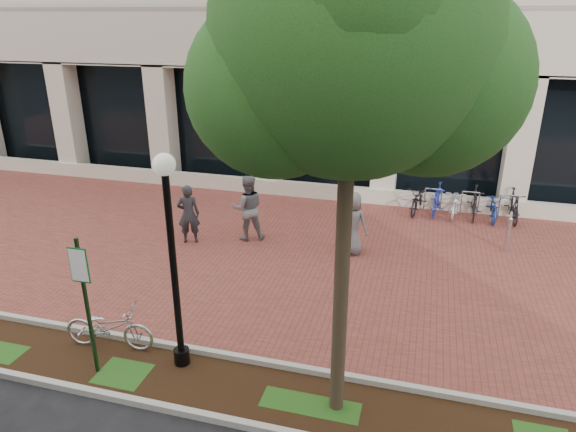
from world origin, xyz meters
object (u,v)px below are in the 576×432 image
(pedestrian_left, at_px, (188,214))
(pedestrian_mid, at_px, (248,208))
(street_tree, at_px, (356,55))
(bollard, at_px, (508,234))
(lamppost, at_px, (172,253))
(bike_rack_cluster, at_px, (464,202))
(locked_bicycle, at_px, (109,327))
(parking_sign, at_px, (84,291))
(pedestrian_right, at_px, (352,223))

(pedestrian_left, distance_m, pedestrian_mid, 1.61)
(street_tree, height_order, bollard, street_tree)
(bollard, bearing_deg, pedestrian_mid, -171.01)
(lamppost, height_order, bike_rack_cluster, lamppost)
(lamppost, relative_size, locked_bicycle, 2.27)
(locked_bicycle, xyz_separation_m, bollard, (7.64, 6.49, 0.04))
(pedestrian_mid, distance_m, bollard, 6.92)
(lamppost, height_order, locked_bicycle, lamppost)
(parking_sign, height_order, locked_bicycle, parking_sign)
(locked_bicycle, distance_m, pedestrian_mid, 5.50)
(bollard, bearing_deg, parking_sign, -136.06)
(street_tree, relative_size, bollard, 7.68)
(street_tree, xyz_separation_m, locked_bicycle, (-4.42, 0.39, -4.94))
(locked_bicycle, height_order, bike_rack_cluster, bike_rack_cluster)
(pedestrian_mid, height_order, pedestrian_right, pedestrian_mid)
(street_tree, bearing_deg, lamppost, 173.90)
(pedestrian_right, xyz_separation_m, bike_rack_cluster, (2.94, 3.53, -0.37))
(parking_sign, xyz_separation_m, street_tree, (4.25, 0.31, 3.77))
(lamppost, xyz_separation_m, pedestrian_mid, (-0.68, 5.49, -1.28))
(lamppost, xyz_separation_m, street_tree, (2.92, -0.31, 3.19))
(parking_sign, distance_m, locked_bicycle, 1.38)
(bollard, relative_size, bike_rack_cluster, 0.28)
(parking_sign, distance_m, bollard, 10.43)
(lamppost, bearing_deg, pedestrian_left, 113.92)
(street_tree, height_order, pedestrian_left, street_tree)
(pedestrian_right, bearing_deg, locked_bicycle, 71.25)
(lamppost, distance_m, locked_bicycle, 2.31)
(locked_bicycle, relative_size, pedestrian_right, 1.03)
(street_tree, distance_m, pedestrian_left, 8.57)
(pedestrian_left, bearing_deg, bike_rack_cluster, -172.10)
(pedestrian_mid, bearing_deg, bollard, 164.61)
(parking_sign, height_order, pedestrian_right, parking_sign)
(pedestrian_mid, distance_m, pedestrian_right, 2.89)
(pedestrian_mid, bearing_deg, locked_bicycle, 57.10)
(pedestrian_mid, relative_size, bollard, 1.92)
(street_tree, distance_m, pedestrian_right, 7.33)
(pedestrian_left, relative_size, pedestrian_right, 0.99)
(pedestrian_right, height_order, bollard, pedestrian_right)
(parking_sign, relative_size, bike_rack_cluster, 0.74)
(lamppost, bearing_deg, bike_rack_cluster, 59.98)
(street_tree, xyz_separation_m, bike_rack_cluster, (2.22, 9.22, -4.94))
(locked_bicycle, height_order, pedestrian_mid, pedestrian_mid)
(pedestrian_right, xyz_separation_m, bollard, (3.94, 1.20, -0.34))
(pedestrian_left, bearing_deg, lamppost, 92.86)
(pedestrian_mid, bearing_deg, parking_sign, 59.64)
(parking_sign, xyz_separation_m, pedestrian_mid, (0.64, 6.12, -0.70))
(pedestrian_left, bearing_deg, bollard, 170.59)
(street_tree, bearing_deg, pedestrian_left, 134.48)
(pedestrian_right, bearing_deg, lamppost, 83.89)
(bollard, bearing_deg, street_tree, -115.04)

